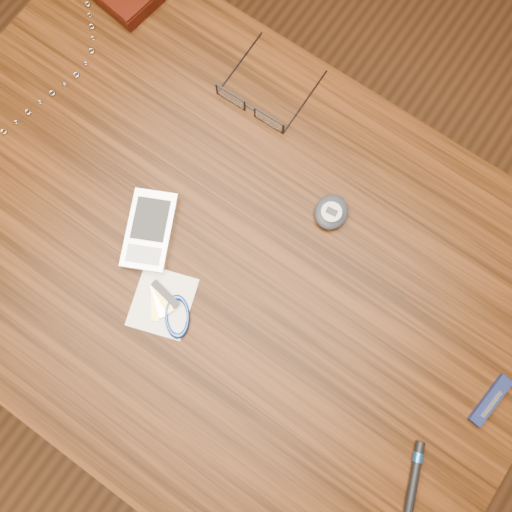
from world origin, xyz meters
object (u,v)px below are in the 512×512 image
object	(u,v)px
pda_phone	(150,230)
pedometer	(331,212)
desk	(222,264)
notepad_keys	(170,309)
pocket_knife	(490,400)
eyeglasses	(253,105)

from	to	relation	value
pda_phone	pedometer	size ratio (longest dim) A/B	2.17
desk	notepad_keys	size ratio (longest dim) A/B	8.28
pda_phone	pocket_knife	distance (m)	0.54
desk	eyeglasses	size ratio (longest dim) A/B	7.55
notepad_keys	eyeglasses	bearing A→B (deg)	104.10
notepad_keys	pedometer	bearing A→B (deg)	66.05
desk	eyeglasses	world-z (taller)	eyeglasses
desk	pocket_knife	xyz separation A→B (m)	(0.43, 0.04, 0.11)
eyeglasses	notepad_keys	world-z (taller)	eyeglasses
pda_phone	notepad_keys	bearing A→B (deg)	-39.33
pedometer	notepad_keys	distance (m)	0.28
desk	pocket_knife	distance (m)	0.45
pedometer	notepad_keys	bearing A→B (deg)	-113.95
desk	pda_phone	world-z (taller)	pda_phone
pocket_knife	pda_phone	bearing A→B (deg)	-171.93
desk	pda_phone	bearing A→B (deg)	-161.30
pda_phone	notepad_keys	xyz separation A→B (m)	(0.09, -0.08, -0.01)
eyeglasses	pedometer	distance (m)	0.21
desk	pda_phone	xyz separation A→B (m)	(-0.10, -0.03, 0.11)
pda_phone	pedometer	xyz separation A→B (m)	(0.20, 0.18, 0.00)
pocket_knife	pedometer	bearing A→B (deg)	163.01
notepad_keys	pocket_knife	xyz separation A→B (m)	(0.44, 0.15, 0.00)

